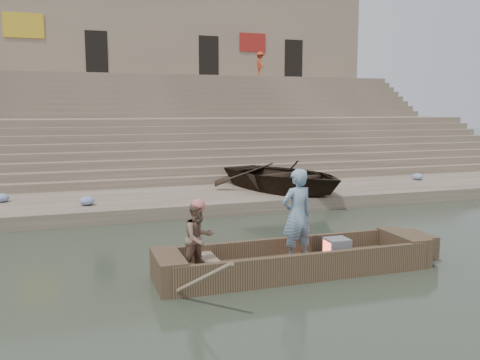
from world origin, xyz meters
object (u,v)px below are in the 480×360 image
main_rowboat (295,267)px  beached_rowboat (284,176)px  standing_man (297,215)px  television (336,248)px  pedestrian (260,64)px  rowing_man (198,238)px

main_rowboat → beached_rowboat: bearing=68.5°
standing_man → beached_rowboat: bearing=-120.9°
main_rowboat → television: (0.92, 0.00, 0.31)m
pedestrian → standing_man: bearing=165.7°
television → pedestrian: size_ratio=0.29×
standing_man → television: standing_man is taller
main_rowboat → pedestrian: 23.16m
rowing_man → pedestrian: size_ratio=0.85×
beached_rowboat → pedestrian: bearing=51.4°
rowing_man → pedestrian: (9.22, 21.31, 5.10)m
rowing_man → television: rowing_man is taller
beached_rowboat → pedestrian: size_ratio=3.20×
rowing_man → beached_rowboat: 8.69m
rowing_man → beached_rowboat: (4.81, 7.23, 0.03)m
main_rowboat → beached_rowboat: beached_rowboat is taller
standing_man → pedestrian: 22.85m
rowing_man → television: bearing=-22.2°
pedestrian → main_rowboat: bearing=165.6°
main_rowboat → rowing_man: size_ratio=3.72×
rowing_man → television: 2.96m
main_rowboat → standing_man: bearing=49.9°
main_rowboat → standing_man: 1.05m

